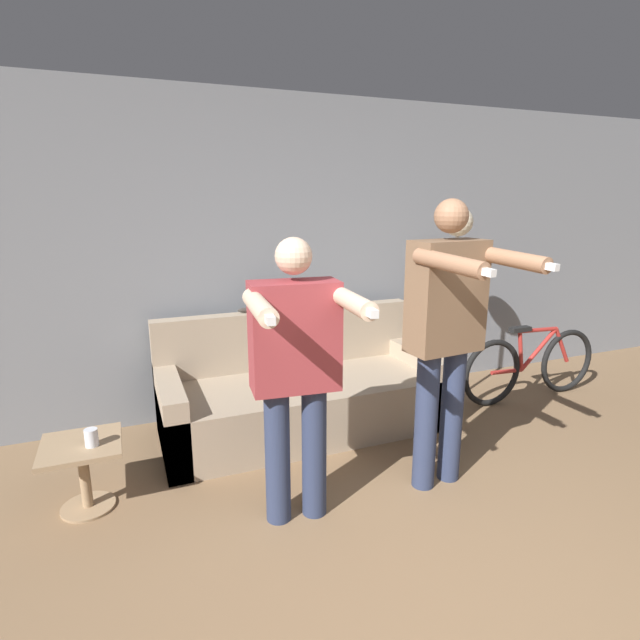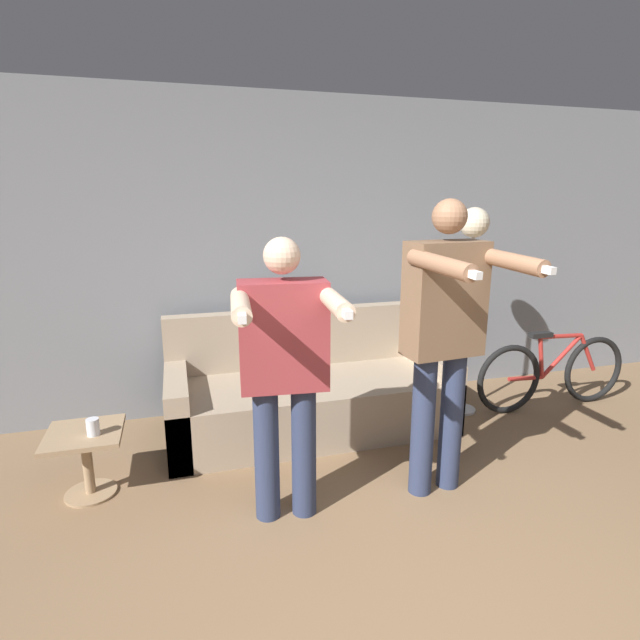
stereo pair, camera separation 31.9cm
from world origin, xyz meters
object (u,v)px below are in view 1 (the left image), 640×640
object	(u,v)px
bicycle	(531,365)
floor_lamp	(457,245)
cat	(276,301)
cup	(91,438)
person_right	(447,327)
couch	(303,394)
person_left	(296,364)
side_table	(83,462)

from	to	relation	value
bicycle	floor_lamp	bearing A→B (deg)	169.08
cat	cup	size ratio (longest dim) A/B	4.94
cat	floor_lamp	world-z (taller)	floor_lamp
cat	person_right	bearing A→B (deg)	-66.21
person_right	cup	size ratio (longest dim) A/B	17.54
couch	bicycle	distance (m)	2.12
person_left	person_right	xyz separation A→B (m)	(0.95, 0.00, 0.11)
person_right	cup	xyz separation A→B (m)	(-2.01, 0.49, -0.57)
person_right	bicycle	distance (m)	1.94
couch	floor_lamp	distance (m)	1.75
couch	floor_lamp	bearing A→B (deg)	-3.16
cat	cup	bearing A→B (deg)	-146.00
person_left	cup	xyz separation A→B (m)	(-1.05, 0.49, -0.45)
floor_lamp	cup	world-z (taller)	floor_lamp
person_left	side_table	distance (m)	1.39
couch	bicycle	world-z (taller)	couch
cat	side_table	bearing A→B (deg)	-148.80
couch	cat	world-z (taller)	cat
person_left	floor_lamp	size ratio (longest dim) A/B	0.93
person_right	floor_lamp	world-z (taller)	person_right
side_table	couch	bearing A→B (deg)	19.21
cup	couch	bearing A→B (deg)	21.86
cat	person_left	bearing A→B (deg)	-102.91
person_right	floor_lamp	size ratio (longest dim) A/B	1.04
floor_lamp	side_table	xyz separation A→B (m)	(-2.88, -0.47, -1.11)
couch	bicycle	xyz separation A→B (m)	(2.11, -0.22, 0.04)
cup	floor_lamp	bearing A→B (deg)	10.51
side_table	cat	bearing A→B (deg)	31.20
person_left	cup	size ratio (longest dim) A/B	15.68
cat	cup	distance (m)	1.74
cup	cat	bearing A→B (deg)	34.00
person_left	cat	bearing A→B (deg)	83.13
floor_lamp	side_table	bearing A→B (deg)	-170.80
floor_lamp	cup	xyz separation A→B (m)	(-2.81, -0.52, -0.94)
cat	bicycle	bearing A→B (deg)	-14.18
floor_lamp	cup	distance (m)	3.01
couch	cup	xyz separation A→B (m)	(-1.48, -0.60, 0.19)
side_table	bicycle	xyz separation A→B (m)	(3.66, 0.32, 0.02)
person_right	side_table	world-z (taller)	person_right
cup	person_right	bearing A→B (deg)	-13.74
side_table	cup	bearing A→B (deg)	-41.29
person_left	person_right	bearing A→B (deg)	6.15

